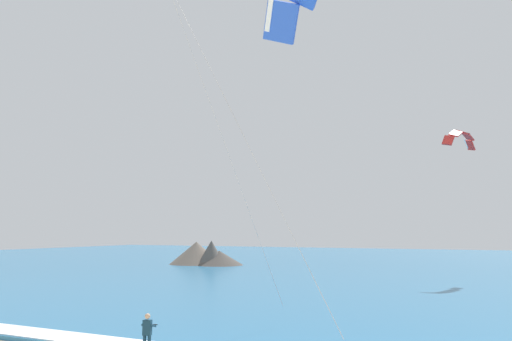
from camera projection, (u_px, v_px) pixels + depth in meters
sea at (403, 264)px, 72.39m from camera, size 200.00×120.00×0.20m
kitesurfer at (147, 333)px, 19.39m from camera, size 0.61×0.60×1.69m
kite_distant at (461, 137)px, 49.98m from camera, size 3.08×4.96×1.95m
headland_left at (205, 255)px, 69.53m from camera, size 11.85×8.22×3.63m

